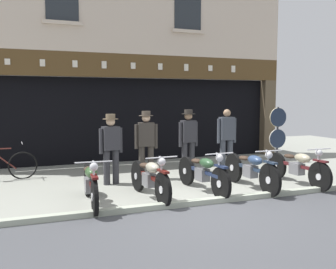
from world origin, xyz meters
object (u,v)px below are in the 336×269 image
(motorcycle_center_right, at_px, (251,169))
(advert_board_far, at_px, (40,107))
(motorcycle_right, at_px, (298,166))
(shopkeeper_center, at_px, (146,142))
(assistant_far_right, at_px, (227,137))
(advert_board_near, at_px, (85,108))
(motorcycle_center_left, at_px, (150,177))
(motorcycle_left, at_px, (91,182))
(tyre_sign_pole, at_px, (278,129))
(salesman_left, at_px, (111,146))
(salesman_right, at_px, (188,138))
(motorcycle_center, at_px, (203,172))

(motorcycle_center_right, xyz_separation_m, advert_board_far, (-4.15, 4.60, 1.28))
(motorcycle_right, distance_m, shopkeeper_center, 3.57)
(motorcycle_right, bearing_deg, assistant_far_right, -71.27)
(shopkeeper_center, relative_size, assistant_far_right, 0.99)
(motorcycle_center_right, xyz_separation_m, advert_board_near, (-2.87, 4.60, 1.26))
(assistant_far_right, bearing_deg, motorcycle_center_left, 36.79)
(motorcycle_right, relative_size, shopkeeper_center, 1.24)
(motorcycle_right, xyz_separation_m, advert_board_far, (-5.37, 4.64, 1.29))
(motorcycle_left, xyz_separation_m, advert_board_near, (0.59, 4.63, 1.27))
(motorcycle_left, relative_size, motorcycle_right, 0.99)
(tyre_sign_pole, bearing_deg, salesman_left, -168.10)
(motorcycle_center_right, distance_m, assistant_far_right, 2.07)
(salesman_right, bearing_deg, advert_board_near, -51.05)
(salesman_right, distance_m, advert_board_far, 4.43)
(motorcycle_right, relative_size, tyre_sign_pole, 1.21)
(shopkeeper_center, distance_m, salesman_right, 1.36)
(motorcycle_center_right, height_order, advert_board_far, advert_board_far)
(motorcycle_left, distance_m, motorcycle_center_right, 3.46)
(motorcycle_center_left, bearing_deg, motorcycle_center_right, 175.43)
(motorcycle_center, distance_m, motorcycle_center_right, 1.11)
(motorcycle_center_right, bearing_deg, assistant_far_right, -103.58)
(motorcycle_left, bearing_deg, advert_board_near, -93.68)
(shopkeeper_center, bearing_deg, salesman_right, -151.95)
(advert_board_far, bearing_deg, assistant_far_right, -29.67)
(tyre_sign_pole, bearing_deg, advert_board_near, 160.81)
(motorcycle_right, bearing_deg, tyre_sign_pole, -119.74)
(tyre_sign_pole, height_order, advert_board_near, advert_board_near)
(shopkeeper_center, bearing_deg, motorcycle_center, 124.00)
(motorcycle_left, bearing_deg, advert_board_far, -77.88)
(tyre_sign_pole, distance_m, advert_board_far, 7.14)
(motorcycle_center_right, distance_m, motorcycle_right, 1.22)
(motorcycle_center, distance_m, shopkeeper_center, 1.87)
(salesman_right, bearing_deg, motorcycle_left, 31.92)
(motorcycle_center_right, xyz_separation_m, salesman_left, (-2.74, 1.52, 0.46))
(salesman_right, bearing_deg, shopkeeper_center, 12.78)
(motorcycle_right, distance_m, salesman_left, 4.28)
(salesman_right, bearing_deg, motorcycle_center_right, 98.71)
(motorcycle_center_right, bearing_deg, salesman_left, -28.21)
(motorcycle_center_left, xyz_separation_m, salesman_left, (-0.45, 1.49, 0.47))
(motorcycle_center_left, height_order, salesman_left, salesman_left)
(advert_board_near, bearing_deg, motorcycle_left, -97.27)
(motorcycle_center_left, bearing_deg, assistant_far_right, -149.44)
(salesman_right, relative_size, assistant_far_right, 1.00)
(motorcycle_center_right, distance_m, salesman_right, 2.29)
(assistant_far_right, xyz_separation_m, advert_board_far, (-4.65, 2.65, 0.79))
(motorcycle_center, height_order, advert_board_near, advert_board_near)
(motorcycle_left, height_order, advert_board_far, advert_board_far)
(assistant_far_right, relative_size, tyre_sign_pole, 0.98)
(motorcycle_center, relative_size, shopkeeper_center, 1.25)
(shopkeeper_center, height_order, advert_board_far, advert_board_far)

